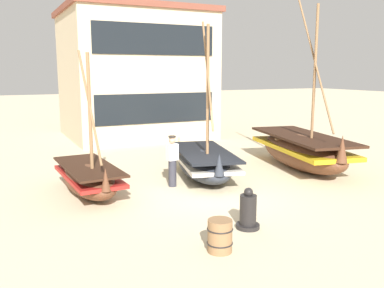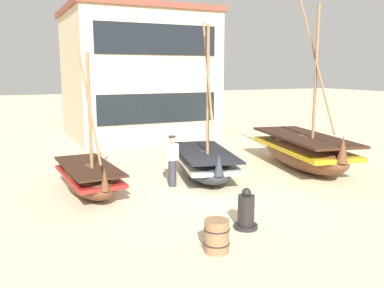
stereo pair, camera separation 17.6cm
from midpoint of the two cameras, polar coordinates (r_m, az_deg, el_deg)
The scene contains 8 objects.
ground_plane at distance 12.98m, azimuth 2.28°, elevation -6.79°, with size 120.00×120.00×0.00m, color beige.
fishing_boat_near_left at distance 13.19m, azimuth -13.64°, elevation -4.50°, with size 1.58×3.77×4.38m.
fishing_boat_centre_large at distance 16.62m, azimuth 15.34°, elevation -0.84°, with size 3.04×5.71×6.44m.
fishing_boat_far_right at distance 14.66m, azimuth 2.03°, elevation -2.59°, with size 2.67×4.51×5.40m.
fisherman_by_hull at distance 13.56m, azimuth -2.35°, elevation -2.42°, with size 0.40×0.29×1.68m.
capstan_winch at distance 10.18m, azimuth 7.94°, elevation -9.27°, with size 0.58×0.58×1.01m.
wooden_barrel at distance 8.90m, azimuth 3.99°, elevation -12.50°, with size 0.56×0.56×0.70m.
harbor_building_main at distance 24.40m, azimuth -7.32°, elevation 9.53°, with size 7.87×7.11×7.14m.
Camera 2 is at (-5.66, -11.06, 3.75)m, focal length 38.79 mm.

